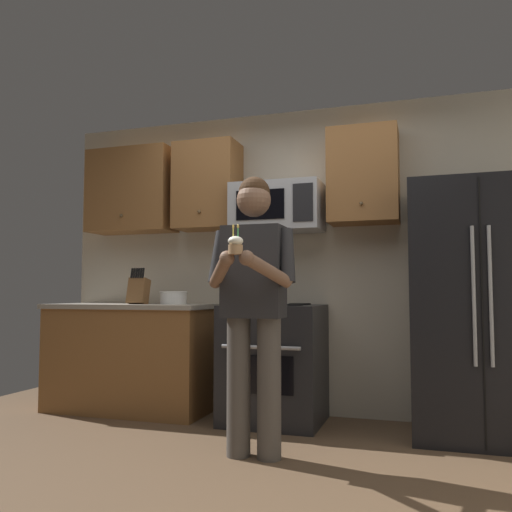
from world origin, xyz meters
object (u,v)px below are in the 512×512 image
at_px(oven_range, 274,363).
at_px(refrigerator, 477,309).
at_px(person, 253,296).
at_px(cupcake, 236,245).
at_px(microwave, 278,208).
at_px(knife_block, 138,291).
at_px(bowl_large_white, 173,297).

height_order(oven_range, refrigerator, refrigerator).
height_order(oven_range, person, person).
height_order(refrigerator, person, refrigerator).
distance_m(oven_range, person, 1.06).
distance_m(refrigerator, cupcake, 1.87).
height_order(microwave, knife_block, microwave).
relative_size(oven_range, microwave, 1.26).
distance_m(oven_range, bowl_large_white, 1.04).
height_order(microwave, bowl_large_white, microwave).
height_order(oven_range, cupcake, cupcake).
xyz_separation_m(refrigerator, cupcake, (-1.38, -1.19, 0.39)).
relative_size(oven_range, cupcake, 5.36).
bearing_deg(bowl_large_white, cupcake, -51.05).
xyz_separation_m(microwave, cupcake, (0.12, -1.35, -0.43)).
xyz_separation_m(refrigerator, person, (-1.38, -0.86, 0.10)).
relative_size(bowl_large_white, person, 0.13).
distance_m(microwave, person, 1.26).
bearing_deg(cupcake, knife_block, 137.76).
height_order(refrigerator, cupcake, refrigerator).
bearing_deg(cupcake, oven_range, 95.55).
height_order(person, cupcake, person).
distance_m(oven_range, knife_block, 1.34).
bearing_deg(person, knife_block, 146.58).
bearing_deg(knife_block, refrigerator, -0.20).
bearing_deg(knife_block, person, -33.42).
relative_size(oven_range, bowl_large_white, 3.96).
distance_m(oven_range, cupcake, 1.49).
xyz_separation_m(refrigerator, knife_block, (-2.70, 0.01, 0.14)).
bearing_deg(cupcake, microwave, 95.06).
bearing_deg(knife_block, oven_range, 1.41).
xyz_separation_m(oven_range, refrigerator, (1.50, -0.04, 0.44)).
relative_size(oven_range, person, 0.53).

